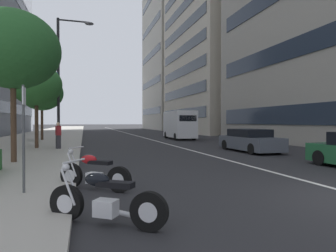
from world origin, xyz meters
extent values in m
cube|color=#A39E93|center=(30.00, 10.79, 0.07)|extent=(160.00, 8.39, 0.15)
cube|color=silver|center=(35.00, 0.00, 0.00)|extent=(110.00, 0.16, 0.01)
cylinder|color=black|center=(0.75, 6.69, 0.33)|extent=(0.46, 0.61, 0.65)
cylinder|color=silver|center=(0.75, 6.69, 0.33)|extent=(0.29, 0.34, 0.33)
cylinder|color=black|center=(-0.14, 5.38, 0.33)|extent=(0.46, 0.61, 0.65)
cylinder|color=silver|center=(-0.14, 5.38, 0.33)|extent=(0.29, 0.34, 0.33)
cube|color=silver|center=(0.30, 6.04, 0.31)|extent=(0.43, 0.46, 0.28)
cube|color=black|center=(0.20, 5.89, 0.73)|extent=(0.54, 0.65, 0.10)
ellipsoid|color=black|center=(0.40, 6.18, 0.79)|extent=(0.46, 0.52, 0.24)
cylinder|color=silver|center=(0.65, 6.67, 0.63)|extent=(0.21, 0.29, 0.64)
cylinder|color=silver|center=(0.76, 6.59, 0.63)|extent=(0.21, 0.29, 0.64)
cylinder|color=silver|center=(0.66, 6.56, 1.09)|extent=(0.52, 0.37, 0.04)
sphere|color=silver|center=(0.76, 6.71, 0.97)|extent=(0.14, 0.14, 0.14)
cylinder|color=silver|center=(0.26, 5.73, 0.20)|extent=(0.46, 0.62, 0.16)
cylinder|color=black|center=(3.51, 6.73, 0.33)|extent=(0.50, 0.59, 0.66)
cylinder|color=silver|center=(3.51, 6.73, 0.33)|extent=(0.30, 0.34, 0.33)
cylinder|color=black|center=(2.59, 5.55, 0.33)|extent=(0.50, 0.59, 0.66)
cylinder|color=silver|center=(2.59, 5.55, 0.33)|extent=(0.30, 0.34, 0.33)
cube|color=silver|center=(3.05, 6.14, 0.31)|extent=(0.44, 0.46, 0.28)
cube|color=black|center=(2.94, 6.00, 0.73)|extent=(0.57, 0.64, 0.10)
ellipsoid|color=#AD1116|center=(3.16, 6.27, 0.79)|extent=(0.47, 0.51, 0.24)
cylinder|color=silver|center=(3.41, 6.71, 0.64)|extent=(0.23, 0.28, 0.64)
cylinder|color=silver|center=(3.52, 6.62, 0.64)|extent=(0.23, 0.28, 0.64)
cylinder|color=silver|center=(3.41, 6.60, 1.09)|extent=(0.50, 0.40, 0.04)
sphere|color=silver|center=(3.52, 6.74, 0.97)|extent=(0.14, 0.14, 0.14)
cylinder|color=silver|center=(2.99, 5.83, 0.20)|extent=(0.49, 0.60, 0.16)
cylinder|color=black|center=(4.85, -2.83, 0.31)|extent=(0.62, 0.23, 0.62)
cube|color=#4C515B|center=(10.49, -3.13, 0.52)|extent=(4.59, 1.84, 0.75)
cube|color=black|center=(10.57, -3.12, 1.12)|extent=(2.46, 1.68, 0.44)
cylinder|color=black|center=(12.00, -2.29, 0.31)|extent=(0.62, 0.22, 0.62)
cylinder|color=black|center=(12.01, -3.94, 0.31)|extent=(0.62, 0.22, 0.62)
cylinder|color=black|center=(8.97, -2.32, 0.31)|extent=(0.62, 0.22, 0.62)
cylinder|color=black|center=(8.99, -3.96, 0.31)|extent=(0.62, 0.22, 0.62)
cube|color=silver|center=(23.34, -2.96, 1.53)|extent=(5.67, 2.16, 2.62)
cube|color=black|center=(20.56, -2.88, 2.11)|extent=(0.09, 1.68, 0.56)
cylinder|color=black|center=(25.28, -2.12, 0.36)|extent=(0.73, 0.28, 0.72)
cylinder|color=black|center=(25.23, -3.91, 0.36)|extent=(0.73, 0.28, 0.72)
cylinder|color=black|center=(21.46, -2.01, 0.36)|extent=(0.73, 0.28, 0.72)
cylinder|color=black|center=(21.41, -3.80, 0.36)|extent=(0.73, 0.28, 0.72)
cylinder|color=#47494C|center=(2.58, 7.73, 1.39)|extent=(0.06, 0.06, 2.47)
cube|color=silver|center=(2.58, 7.71, 2.37)|extent=(0.32, 0.02, 0.40)
cylinder|color=#232326|center=(15.74, 8.02, 4.39)|extent=(0.18, 0.18, 8.49)
cylinder|color=#232326|center=(15.74, 7.03, 8.54)|extent=(0.10, 1.99, 0.10)
ellipsoid|color=slate|center=(15.74, 6.03, 8.46)|extent=(0.44, 0.60, 0.20)
cube|color=#194C99|center=(15.39, 8.02, 4.42)|extent=(0.56, 0.03, 1.10)
cube|color=#194C99|center=(16.09, 8.02, 4.42)|extent=(0.56, 0.03, 1.10)
cylinder|color=#473323|center=(8.29, 9.14, 1.73)|extent=(0.22, 0.22, 3.16)
ellipsoid|color=#265B28|center=(8.29, 9.14, 4.70)|extent=(3.71, 3.71, 3.15)
cylinder|color=#473323|center=(14.86, 9.24, 1.55)|extent=(0.22, 0.22, 2.79)
ellipsoid|color=#2D6B2D|center=(14.86, 9.24, 4.09)|extent=(3.07, 3.07, 2.61)
cylinder|color=#473323|center=(23.60, 10.06, 1.57)|extent=(0.22, 0.22, 2.84)
ellipsoid|color=#2D6B2D|center=(23.60, 10.06, 4.39)|extent=(3.72, 3.72, 3.16)
cube|color=#2D2D33|center=(13.97, 7.90, 0.56)|extent=(0.38, 0.33, 0.82)
cube|color=maroon|center=(13.97, 7.90, 1.25)|extent=(0.46, 0.37, 0.56)
sphere|color=beige|center=(13.97, 7.90, 1.64)|extent=(0.22, 0.22, 0.22)
cube|color=#232D3D|center=(10.89, -8.56, 2.31)|extent=(25.87, 0.08, 1.50)
cube|color=#232D3D|center=(10.89, -8.56, 7.26)|extent=(25.87, 0.08, 1.50)
cube|color=beige|center=(38.97, -18.10, 19.36)|extent=(21.40, 19.00, 38.73)
cube|color=#2D3842|center=(38.97, -8.56, 3.10)|extent=(19.26, 0.08, 1.50)
cube|color=#2D3842|center=(38.97, -8.56, 6.43)|extent=(19.26, 0.08, 1.50)
cube|color=#2D3842|center=(38.97, -8.56, 9.76)|extent=(19.26, 0.08, 1.50)
cube|color=#2D3842|center=(38.97, -8.56, 13.09)|extent=(19.26, 0.08, 1.50)
cube|color=#2D3842|center=(38.97, -8.56, 16.42)|extent=(19.26, 0.08, 1.50)
cube|color=#2D3842|center=(38.97, -8.56, 19.75)|extent=(19.26, 0.08, 1.50)
cube|color=#B7B2A3|center=(61.50, -17.59, 26.60)|extent=(20.11, 17.98, 53.20)
cube|color=#2D3842|center=(61.50, -8.56, 4.26)|extent=(18.10, 0.08, 1.50)
cube|color=#2D3842|center=(61.50, -8.56, 10.79)|extent=(18.10, 0.08, 1.50)
cube|color=#2D3842|center=(61.50, -8.56, 17.33)|extent=(18.10, 0.08, 1.50)
cube|color=#2D3842|center=(61.50, -8.56, 23.87)|extent=(18.10, 0.08, 1.50)
cube|color=#2D3842|center=(43.09, 15.95, 3.63)|extent=(24.34, 0.08, 1.50)
cube|color=#2D3842|center=(43.09, 15.95, 9.22)|extent=(24.34, 0.08, 1.50)
cube|color=#2D3842|center=(43.09, 15.95, 14.80)|extent=(24.34, 0.08, 1.50)
camera|label=1|loc=(-4.71, 6.39, 1.78)|focal=30.92mm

